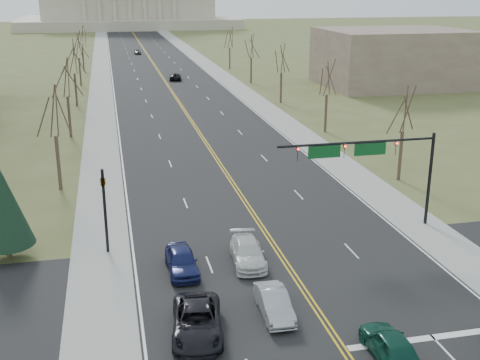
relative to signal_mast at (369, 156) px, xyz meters
name	(u,v)px	position (x,y,z in m)	size (l,w,h in m)	color
ground	(336,339)	(-7.45, -13.50, -5.76)	(600.00, 600.00, 0.00)	#4D5229
road	(156,68)	(-7.45, 96.50, -5.76)	(20.00, 380.00, 0.01)	black
cross_road	(300,285)	(-7.45, -7.50, -5.76)	(120.00, 14.00, 0.01)	black
sidewalk_left	(101,69)	(-19.45, 96.50, -5.75)	(4.00, 380.00, 0.03)	gray
sidewalk_right	(209,66)	(4.55, 96.50, -5.75)	(4.00, 380.00, 0.03)	gray
center_line	(156,68)	(-7.45, 96.50, -5.75)	(0.42, 380.00, 0.01)	gold
edge_line_left	(111,69)	(-17.25, 96.50, -5.75)	(0.15, 380.00, 0.01)	silver
edge_line_right	(200,66)	(2.35, 96.50, -5.75)	(0.15, 380.00, 0.01)	silver
stop_bar	(433,337)	(-2.45, -14.50, -5.75)	(9.50, 0.50, 0.01)	silver
signal_mast	(369,156)	(0.00, 0.00, 0.00)	(12.12, 0.44, 7.20)	black
signal_left	(104,201)	(-18.95, 0.00, -2.05)	(0.32, 0.36, 6.00)	black
tree_r_0	(404,112)	(8.05, 10.50, 0.79)	(3.74, 3.74, 8.50)	#3B2B23
tree_l_0	(54,114)	(-22.95, 14.50, 1.18)	(3.96, 3.96, 9.00)	#3B2B23
tree_r_1	(327,79)	(8.05, 30.50, 0.79)	(3.74, 3.74, 8.50)	#3B2B23
tree_l_1	(66,80)	(-22.95, 34.50, 1.18)	(3.96, 3.96, 9.00)	#3B2B23
tree_r_2	(282,60)	(8.05, 50.50, 0.79)	(3.74, 3.74, 8.50)	#3B2B23
tree_l_2	(73,60)	(-22.95, 54.50, 1.18)	(3.96, 3.96, 9.00)	#3B2B23
tree_r_3	(251,48)	(8.05, 70.50, 0.79)	(3.74, 3.74, 8.50)	#3B2B23
tree_l_3	(78,47)	(-22.95, 74.50, 1.18)	(3.96, 3.96, 9.00)	#3B2B23
tree_r_4	(230,39)	(8.05, 90.50, 0.79)	(3.74, 3.74, 8.50)	#3B2B23
tree_l_4	(81,38)	(-22.95, 94.50, 1.18)	(3.96, 3.96, 9.00)	#3B2B23
conifer_l	(3,206)	(-25.45, 0.50, -2.02)	(3.64, 3.64, 6.50)	#3B2B23
bldg_right_mass	(393,58)	(32.55, 62.50, -0.76)	(25.00, 20.00, 10.00)	brown
car_nb_inner_lead	(391,345)	(-5.52, -15.76, -4.98)	(1.83, 4.54, 1.55)	#0E3E30
car_sb_inner_lead	(274,303)	(-9.97, -10.50, -5.04)	(1.50, 4.31, 1.42)	#999BA1
car_sb_outer_lead	(197,322)	(-14.46, -11.59, -4.97)	(2.58, 5.59, 1.55)	black
car_sb_inner_second	(248,253)	(-9.92, -3.75, -5.02)	(2.05, 5.05, 1.46)	silver
car_sb_outer_second	(182,261)	(-14.33, -4.16, -4.96)	(1.86, 4.62, 1.57)	navy
car_far_nb	(175,76)	(-5.35, 77.52, -5.09)	(2.19, 4.75, 1.32)	black
car_far_sb	(137,52)	(-9.94, 124.80, -5.08)	(1.57, 3.91, 1.33)	#4A4C52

